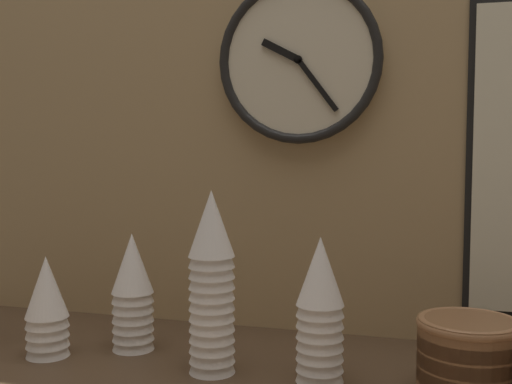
{
  "coord_description": "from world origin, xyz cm",
  "views": [
    {
      "loc": [
        26.06,
        -102.45,
        39.13
      ],
      "look_at": [
        -4.39,
        4.0,
        30.31
      ],
      "focal_mm": 45.0,
      "sensor_mm": 36.0,
      "label": 1
    }
  ],
  "objects_px": {
    "wall_clock": "(299,60)",
    "cup_stack_left": "(47,306)",
    "bowl_stack_right": "(468,355)",
    "cup_stack_center": "(212,282)",
    "cup_stack_center_right": "(320,309)",
    "cup_stack_center_left": "(133,292)"
  },
  "relations": [
    {
      "from": "wall_clock",
      "to": "cup_stack_left",
      "type": "bearing_deg",
      "value": -146.98
    },
    {
      "from": "cup_stack_left",
      "to": "bowl_stack_right",
      "type": "relative_size",
      "value": 1.18
    },
    {
      "from": "bowl_stack_right",
      "to": "cup_stack_center",
      "type": "bearing_deg",
      "value": -178.39
    },
    {
      "from": "cup_stack_center",
      "to": "wall_clock",
      "type": "distance_m",
      "value": 0.48
    },
    {
      "from": "cup_stack_center",
      "to": "bowl_stack_right",
      "type": "xyz_separation_m",
      "value": [
        0.41,
        0.01,
        -0.09
      ]
    },
    {
      "from": "cup_stack_left",
      "to": "cup_stack_center_right",
      "type": "xyz_separation_m",
      "value": [
        0.5,
        0.01,
        0.03
      ]
    },
    {
      "from": "cup_stack_left",
      "to": "wall_clock",
      "type": "height_order",
      "value": "wall_clock"
    },
    {
      "from": "cup_stack_center_left",
      "to": "cup_stack_center_right",
      "type": "height_order",
      "value": "cup_stack_center_right"
    },
    {
      "from": "wall_clock",
      "to": "bowl_stack_right",
      "type": "bearing_deg",
      "value": -37.92
    },
    {
      "from": "cup_stack_center",
      "to": "cup_stack_center_left",
      "type": "distance_m",
      "value": 0.2
    },
    {
      "from": "cup_stack_left",
      "to": "cup_stack_center_left",
      "type": "xyz_separation_m",
      "value": [
        0.13,
        0.08,
        0.02
      ]
    },
    {
      "from": "cup_stack_center_right",
      "to": "wall_clock",
      "type": "bearing_deg",
      "value": 109.88
    },
    {
      "from": "cup_stack_center_left",
      "to": "bowl_stack_right",
      "type": "distance_m",
      "value": 0.6
    },
    {
      "from": "cup_stack_center_right",
      "to": "bowl_stack_right",
      "type": "distance_m",
      "value": 0.24
    },
    {
      "from": "cup_stack_center_right",
      "to": "wall_clock",
      "type": "distance_m",
      "value": 0.51
    },
    {
      "from": "cup_stack_center_right",
      "to": "bowl_stack_right",
      "type": "xyz_separation_m",
      "value": [
        0.23,
        0.0,
        -0.05
      ]
    },
    {
      "from": "cup_stack_left",
      "to": "bowl_stack_right",
      "type": "height_order",
      "value": "cup_stack_left"
    },
    {
      "from": "cup_stack_left",
      "to": "cup_stack_center_right",
      "type": "distance_m",
      "value": 0.5
    },
    {
      "from": "cup_stack_center",
      "to": "wall_clock",
      "type": "bearing_deg",
      "value": 70.61
    },
    {
      "from": "cup_stack_center_left",
      "to": "bowl_stack_right",
      "type": "height_order",
      "value": "cup_stack_center_left"
    },
    {
      "from": "cup_stack_center",
      "to": "wall_clock",
      "type": "height_order",
      "value": "wall_clock"
    },
    {
      "from": "bowl_stack_right",
      "to": "cup_stack_left",
      "type": "bearing_deg",
      "value": -178.73
    }
  ]
}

